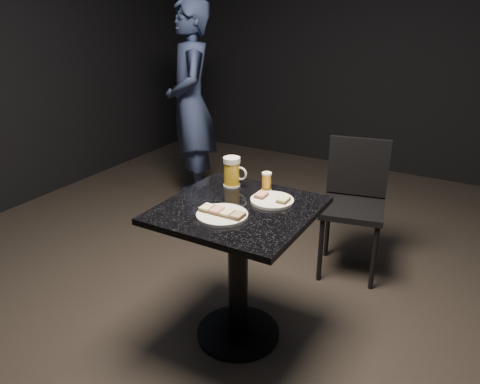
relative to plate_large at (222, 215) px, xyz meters
name	(u,v)px	position (x,y,z in m)	size (l,w,h in m)	color
floor	(238,334)	(0.01, 0.12, -0.76)	(6.00, 6.00, 0.00)	black
plate_large	(222,215)	(0.00, 0.00, 0.00)	(0.24, 0.24, 0.01)	white
plate_small	(272,200)	(0.12, 0.26, 0.00)	(0.21, 0.21, 0.01)	white
patron	(191,105)	(-1.27, 1.54, 0.08)	(0.61, 0.40, 1.68)	navy
table	(238,252)	(0.01, 0.12, -0.25)	(0.70, 0.70, 0.75)	black
beer_mug	(232,172)	(-0.15, 0.34, 0.07)	(0.13, 0.09, 0.16)	silver
beer_tumbler	(267,182)	(0.03, 0.38, 0.04)	(0.05, 0.05, 0.10)	silver
chair	(354,198)	(0.30, 1.09, -0.26)	(0.45, 0.45, 0.86)	black
canapes_on_plate_large	(222,212)	(0.00, 0.00, 0.02)	(0.21, 0.07, 0.02)	#4C3521
canapes_on_plate_small	(272,197)	(0.12, 0.26, 0.02)	(0.17, 0.07, 0.02)	#4C3521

